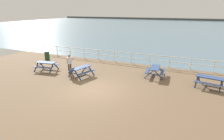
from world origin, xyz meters
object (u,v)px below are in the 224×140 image
object	(u,v)px
picnic_table_near_left	(81,69)
picnic_table_near_right	(155,69)
picnic_table_mid_centre	(46,64)
litter_bin	(47,56)
visitor	(69,63)
picnic_table_far_left	(210,79)

from	to	relation	value
picnic_table_near_left	picnic_table_near_right	distance (m)	6.18
picnic_table_mid_centre	picnic_table_near_right	bearing A→B (deg)	5.97
picnic_table_near_right	litter_bin	world-z (taller)	litter_bin
picnic_table_near_left	visitor	xyz separation A→B (m)	(-1.33, 0.23, 0.36)
picnic_table_near_right	picnic_table_mid_centre	world-z (taller)	same
picnic_table_near_right	picnic_table_mid_centre	bearing A→B (deg)	98.72
visitor	litter_bin	distance (m)	5.85
picnic_table_near_left	picnic_table_near_right	size ratio (longest dim) A/B	1.09
picnic_table_far_left	litter_bin	world-z (taller)	litter_bin
picnic_table_mid_centre	picnic_table_far_left	size ratio (longest dim) A/B	0.97
litter_bin	picnic_table_mid_centre	bearing A→B (deg)	-49.43
picnic_table_far_left	visitor	world-z (taller)	visitor
picnic_table_near_left	picnic_table_mid_centre	size ratio (longest dim) A/B	1.06
picnic_table_mid_centre	litter_bin	size ratio (longest dim) A/B	2.11
picnic_table_near_right	picnic_table_mid_centre	xyz separation A→B (m)	(-9.47, -2.43, 0.00)
picnic_table_near_left	picnic_table_near_right	bearing A→B (deg)	-52.13
picnic_table_near_left	picnic_table_far_left	distance (m)	9.90
picnic_table_mid_centre	visitor	world-z (taller)	visitor
picnic_table_far_left	litter_bin	bearing A→B (deg)	-173.77
picnic_table_near_right	visitor	world-z (taller)	visitor
picnic_table_mid_centre	picnic_table_far_left	bearing A→B (deg)	-1.59
picnic_table_near_right	litter_bin	distance (m)	12.08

